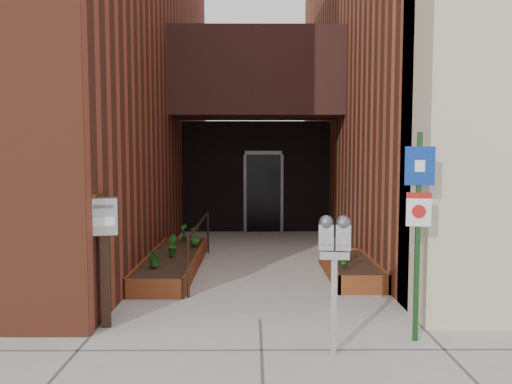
{
  "coord_description": "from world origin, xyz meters",
  "views": [
    {
      "loc": [
        -0.09,
        -6.27,
        2.15
      ],
      "look_at": [
        -0.04,
        1.8,
        1.51
      ],
      "focal_mm": 35.0,
      "sensor_mm": 36.0,
      "label": 1
    }
  ],
  "objects": [
    {
      "name": "ground",
      "position": [
        0.0,
        0.0,
        0.0
      ],
      "size": [
        80.0,
        80.0,
        0.0
      ],
      "primitive_type": "plane",
      "color": "#9E9991",
      "rests_on": "ground"
    },
    {
      "name": "architecture",
      "position": [
        -0.18,
        6.89,
        4.98
      ],
      "size": [
        20.0,
        14.6,
        10.0
      ],
      "color": "brown",
      "rests_on": "ground"
    },
    {
      "name": "planter_left",
      "position": [
        -1.55,
        2.7,
        0.13
      ],
      "size": [
        0.9,
        3.6,
        0.3
      ],
      "color": "brown",
      "rests_on": "ground"
    },
    {
      "name": "planter_right",
      "position": [
        1.6,
        2.2,
        0.13
      ],
      "size": [
        0.8,
        2.2,
        0.3
      ],
      "color": "brown",
      "rests_on": "ground"
    },
    {
      "name": "handrail",
      "position": [
        -1.05,
        2.65,
        0.75
      ],
      "size": [
        0.04,
        3.34,
        0.9
      ],
      "color": "black",
      "rests_on": "ground"
    },
    {
      "name": "parking_meter",
      "position": [
        0.76,
        -1.11,
        1.16
      ],
      "size": [
        0.34,
        0.17,
        1.5
      ],
      "color": "#A1A1A4",
      "rests_on": "ground"
    },
    {
      "name": "sign_post",
      "position": [
        1.77,
        -0.73,
        1.46
      ],
      "size": [
        0.32,
        0.1,
        2.38
      ],
      "color": "#143816",
      "rests_on": "ground"
    },
    {
      "name": "payment_dropbox",
      "position": [
        -1.9,
        -0.24,
        1.15
      ],
      "size": [
        0.36,
        0.3,
        1.6
      ],
      "color": "black",
      "rests_on": "ground"
    },
    {
      "name": "shrub_left_a",
      "position": [
        -1.7,
        1.78,
        0.46
      ],
      "size": [
        0.4,
        0.4,
        0.32
      ],
      "primitive_type": "imported",
      "rotation": [
        0.0,
        0.0,
        0.92
      ],
      "color": "#19581B",
      "rests_on": "planter_left"
    },
    {
      "name": "shrub_left_b",
      "position": [
        -1.55,
        2.64,
        0.48
      ],
      "size": [
        0.26,
        0.26,
        0.37
      ],
      "primitive_type": "imported",
      "rotation": [
        0.0,
        0.0,
        1.95
      ],
      "color": "#1D621C",
      "rests_on": "planter_left"
    },
    {
      "name": "shrub_left_c",
      "position": [
        -1.25,
        3.61,
        0.49
      ],
      "size": [
        0.28,
        0.28,
        0.38
      ],
      "primitive_type": "imported",
      "rotation": [
        0.0,
        0.0,
        3.51
      ],
      "color": "#23611B",
      "rests_on": "planter_left"
    },
    {
      "name": "shrub_left_d",
      "position": [
        -1.54,
        4.15,
        0.48
      ],
      "size": [
        0.27,
        0.27,
        0.36
      ],
      "primitive_type": "imported",
      "rotation": [
        0.0,
        0.0,
        5.55
      ],
      "color": "#1C5A19",
      "rests_on": "planter_left"
    },
    {
      "name": "shrub_right_a",
      "position": [
        1.44,
        2.1,
        0.45
      ],
      "size": [
        0.23,
        0.23,
        0.3
      ],
      "primitive_type": "imported",
      "rotation": [
        0.0,
        0.0,
        1.03
      ],
      "color": "#204E16",
      "rests_on": "planter_right"
    },
    {
      "name": "shrub_right_b",
      "position": [
        1.38,
        1.63,
        0.47
      ],
      "size": [
        0.25,
        0.25,
        0.34
      ],
      "primitive_type": "imported",
      "rotation": [
        0.0,
        0.0,
        2.5
      ],
      "color": "#1C5418",
      "rests_on": "planter_right"
    },
    {
      "name": "shrub_right_c",
      "position": [
        1.54,
        3.1,
        0.46
      ],
      "size": [
        0.3,
        0.3,
        0.31
      ],
      "primitive_type": "imported",
      "rotation": [
        0.0,
        0.0,
        4.78
      ],
      "color": "#255D1A",
      "rests_on": "planter_right"
    }
  ]
}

